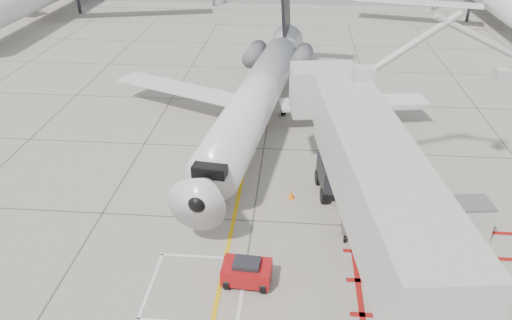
# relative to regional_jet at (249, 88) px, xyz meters

# --- Properties ---
(ground_plane) EXTENTS (260.00, 260.00, 0.00)m
(ground_plane) POSITION_rel_regional_jet_xyz_m (1.00, -12.53, -3.98)
(ground_plane) COLOR gray
(ground_plane) RESTS_ON ground
(regional_jet) EXTENTS (27.75, 33.20, 7.97)m
(regional_jet) POSITION_rel_regional_jet_xyz_m (0.00, 0.00, 0.00)
(regional_jet) COLOR silver
(regional_jet) RESTS_ON ground_plane
(jet_bridge) EXTENTS (12.21, 21.50, 8.17)m
(jet_bridge) POSITION_rel_regional_jet_xyz_m (6.46, -11.79, 0.10)
(jet_bridge) COLOR beige
(jet_bridge) RESTS_ON ground_plane
(pushback_tug) EXTENTS (2.18, 1.45, 1.22)m
(pushback_tug) POSITION_rel_regional_jet_xyz_m (1.14, -13.02, -3.37)
(pushback_tug) COLOR #AA1012
(pushback_tug) RESTS_ON ground_plane
(baggage_cart) EXTENTS (1.74, 1.16, 1.07)m
(baggage_cart) POSITION_rel_regional_jet_xyz_m (6.29, -9.49, -3.45)
(baggage_cart) COLOR #4F4E53
(baggage_cart) RESTS_ON ground_plane
(ground_power_unit) EXTENTS (2.61, 1.74, 1.93)m
(ground_power_unit) POSITION_rel_regional_jet_xyz_m (11.31, -8.82, -3.02)
(ground_power_unit) COLOR beige
(ground_power_unit) RESTS_ON ground_plane
(cone_nose) EXTENTS (0.35, 0.35, 0.49)m
(cone_nose) POSITION_rel_regional_jet_xyz_m (-2.93, -5.46, -3.74)
(cone_nose) COLOR #DF400B
(cone_nose) RESTS_ON ground_plane
(cone_side) EXTENTS (0.34, 0.34, 0.48)m
(cone_side) POSITION_rel_regional_jet_xyz_m (2.93, -6.23, -3.74)
(cone_side) COLOR orange
(cone_side) RESTS_ON ground_plane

